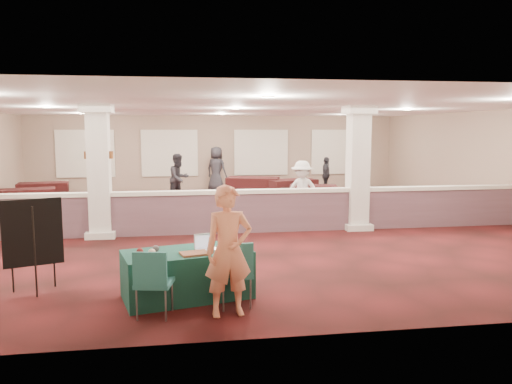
{
  "coord_description": "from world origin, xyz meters",
  "views": [
    {
      "loc": [
        -1.58,
        -13.89,
        2.6
      ],
      "look_at": [
        0.24,
        -2.0,
        1.1
      ],
      "focal_mm": 35.0,
      "sensor_mm": 36.0,
      "label": 1
    }
  ],
  "objects": [
    {
      "name": "ground",
      "position": [
        0.0,
        0.0,
        0.0
      ],
      "size": [
        16.0,
        16.0,
        0.0
      ],
      "primitive_type": "plane",
      "color": "#431011",
      "rests_on": "ground"
    },
    {
      "name": "wall_back",
      "position": [
        0.0,
        8.0,
        1.6
      ],
      "size": [
        16.0,
        0.04,
        3.2
      ],
      "primitive_type": "cube",
      "color": "gray",
      "rests_on": "ground"
    },
    {
      "name": "wall_front",
      "position": [
        0.0,
        -8.0,
        1.6
      ],
      "size": [
        16.0,
        0.04,
        3.2
      ],
      "primitive_type": "cube",
      "color": "gray",
      "rests_on": "ground"
    },
    {
      "name": "wall_right",
      "position": [
        8.0,
        0.0,
        1.6
      ],
      "size": [
        0.04,
        16.0,
        3.2
      ],
      "primitive_type": "cube",
      "color": "gray",
      "rests_on": "ground"
    },
    {
      "name": "ceiling",
      "position": [
        0.0,
        0.0,
        3.2
      ],
      "size": [
        16.0,
        16.0,
        0.02
      ],
      "primitive_type": "cube",
      "color": "white",
      "rests_on": "wall_back"
    },
    {
      "name": "partition_wall",
      "position": [
        0.0,
        -1.5,
        0.57
      ],
      "size": [
        15.6,
        0.28,
        1.1
      ],
      "color": "#553941",
      "rests_on": "ground"
    },
    {
      "name": "column_left",
      "position": [
        -3.5,
        -1.5,
        1.64
      ],
      "size": [
        0.72,
        0.72,
        3.2
      ],
      "color": "beige",
      "rests_on": "ground"
    },
    {
      "name": "column_right",
      "position": [
        3.0,
        -1.5,
        1.64
      ],
      "size": [
        0.72,
        0.72,
        3.2
      ],
      "color": "beige",
      "rests_on": "ground"
    },
    {
      "name": "sconce_left",
      "position": [
        -3.78,
        -1.5,
        2.0
      ],
      "size": [
        0.12,
        0.12,
        0.18
      ],
      "color": "brown",
      "rests_on": "column_left"
    },
    {
      "name": "sconce_right",
      "position": [
        -3.22,
        -1.5,
        2.0
      ],
      "size": [
        0.12,
        0.12,
        0.18
      ],
      "color": "brown",
      "rests_on": "column_left"
    },
    {
      "name": "near_table",
      "position": [
        -1.5,
        -6.28,
        0.37
      ],
      "size": [
        2.09,
        1.39,
        0.74
      ],
      "primitive_type": "cube",
      "rotation": [
        0.0,
        0.0,
        0.24
      ],
      "color": "#0F372A",
      "rests_on": "ground"
    },
    {
      "name": "conf_chair_main",
      "position": [
        -0.82,
        -6.86,
        0.58
      ],
      "size": [
        0.56,
        0.57,
        0.99
      ],
      "rotation": [
        0.0,
        0.0,
        0.15
      ],
      "color": "#22635D",
      "rests_on": "ground"
    },
    {
      "name": "conf_chair_side",
      "position": [
        -1.98,
        -7.09,
        0.57
      ],
      "size": [
        0.57,
        0.58,
        0.97
      ],
      "rotation": [
        0.0,
        0.0,
        -0.21
      ],
      "color": "#22635D",
      "rests_on": "ground"
    },
    {
      "name": "easel_board",
      "position": [
        -3.91,
        -5.7,
        0.97
      ],
      "size": [
        0.86,
        0.54,
        1.52
      ],
      "rotation": [
        0.0,
        0.0,
        0.34
      ],
      "color": "black",
      "rests_on": "ground"
    },
    {
      "name": "woman",
      "position": [
        -0.93,
        -7.12,
        0.92
      ],
      "size": [
        0.72,
        0.52,
        1.85
      ],
      "primitive_type": "imported",
      "rotation": [
        0.0,
        0.0,
        0.13
      ],
      "color": "#EA9365",
      "rests_on": "ground"
    },
    {
      "name": "far_table_front_left",
      "position": [
        -6.5,
        3.0,
        0.35
      ],
      "size": [
        1.9,
        1.26,
        0.71
      ],
      "primitive_type": "cube",
      "rotation": [
        0.0,
        0.0,
        0.24
      ],
      "color": "black",
      "rests_on": "ground"
    },
    {
      "name": "far_table_front_center",
      "position": [
        -2.0,
        0.3,
        0.38
      ],
      "size": [
        2.07,
        1.5,
        0.76
      ],
      "primitive_type": "cube",
      "rotation": [
        0.0,
        0.0,
        -0.34
      ],
      "color": "black",
      "rests_on": "ground"
    },
    {
      "name": "far_table_front_right",
      "position": [
        3.05,
        3.0,
        0.33
      ],
      "size": [
        1.77,
        1.16,
        0.66
      ],
      "primitive_type": "cube",
      "rotation": [
        0.0,
        0.0,
        -0.22
      ],
      "color": "black",
      "rests_on": "ground"
    },
    {
      "name": "far_table_back_left",
      "position": [
        -6.5,
        5.02,
        0.35
      ],
      "size": [
        1.83,
        1.12,
        0.7
      ],
      "primitive_type": "cube",
      "rotation": [
        0.0,
        0.0,
        0.16
      ],
      "color": "black",
      "rests_on": "ground"
    },
    {
      "name": "far_table_back_center",
      "position": [
        1.17,
        4.85,
        0.4
      ],
      "size": [
        2.16,
        1.51,
        0.79
      ],
      "primitive_type": "cube",
      "rotation": [
        0.0,
        0.0,
        -0.3
      ],
      "color": "black",
      "rests_on": "ground"
    },
    {
      "name": "far_table_back_right",
      "position": [
        2.57,
        4.33,
        0.37
      ],
      "size": [
        2.03,
        1.46,
        0.74
      ],
      "primitive_type": "cube",
      "rotation": [
        0.0,
        0.0,
        0.33
      ],
      "color": "black",
      "rests_on": "ground"
    },
    {
      "name": "attendee_a",
      "position": [
        -1.62,
        4.0,
        0.88
      ],
      "size": [
        0.95,
        0.91,
        1.76
      ],
      "primitive_type": "imported",
      "rotation": [
        0.0,
        0.0,
        0.71
      ],
      "color": "black",
      "rests_on": "ground"
    },
    {
      "name": "attendee_b",
      "position": [
        1.89,
        0.0,
        0.86
      ],
      "size": [
        1.21,
        0.97,
        1.72
      ],
      "primitive_type": "imported",
      "rotation": [
        0.0,
        0.0,
        -0.5
      ],
      "color": "silver",
      "rests_on": "ground"
    },
    {
      "name": "attendee_c",
      "position": [
        4.41,
        6.0,
        0.74
      ],
      "size": [
        0.78,
        0.96,
        1.48
      ],
      "primitive_type": "imported",
      "rotation": [
        0.0,
        0.0,
        1.07
      ],
      "color": "black",
      "rests_on": "ground"
    },
    {
      "name": "attendee_d",
      "position": [
        -0.06,
        7.0,
        0.95
      ],
      "size": [
        1.05,
        0.98,
        1.9
      ],
      "primitive_type": "imported",
      "rotation": [
        0.0,
        0.0,
        2.48
      ],
      "color": "black",
      "rests_on": "ground"
    },
    {
      "name": "laptop_base",
      "position": [
        -1.19,
        -6.26,
        0.75
      ],
      "size": [
        0.38,
        0.31,
        0.02
      ],
      "primitive_type": "cube",
      "rotation": [
        0.0,
        0.0,
        0.24
      ],
      "color": "silver",
      "rests_on": "near_table"
    },
    {
      "name": "laptop_screen",
      "position": [
        -1.22,
        -6.14,
        0.87
      ],
      "size": [
        0.33,
        0.09,
        0.22
      ],
      "primitive_type": "cube",
      "rotation": [
        0.0,
        0.0,
        0.24
      ],
      "color": "silver",
      "rests_on": "near_table"
    },
    {
      "name": "screen_glow",
      "position": [
        -1.22,
        -6.15,
        0.85
      ],
      "size": [
        0.3,
        0.08,
        0.19
      ],
      "primitive_type": "cube",
      "rotation": [
        0.0,
        0.0,
        0.24
      ],
      "color": "silver",
      "rests_on": "near_table"
    },
    {
      "name": "knitting",
      "position": [
        -1.39,
        -6.51,
        0.75
      ],
      "size": [
        0.47,
        0.39,
        0.03
      ],
      "primitive_type": "cube",
      "rotation": [
        0.0,
        0.0,
        0.24
      ],
      "color": "#B4511C",
      "rests_on": "near_table"
    },
    {
      "name": "yarn_cream",
      "position": [
        -2.02,
        -6.51,
        0.79
      ],
      "size": [
        0.11,
        0.11,
        0.11
      ],
      "primitive_type": "sphere",
      "color": "#F1DEC7",
      "rests_on": "near_table"
    },
    {
      "name": "yarn_red",
      "position": [
        -2.2,
        -6.4,
        0.79
      ],
      "size": [
        0.1,
        0.1,
        0.1
      ],
      "primitive_type": "sphere",
      "color": "maroon",
      "rests_on": "near_table"
    },
    {
      "name": "yarn_grey",
      "position": [
        -1.97,
        -6.27,
        0.79
      ],
      "size": [
        0.11,
        0.11,
        0.11
      ],
      "primitive_type": "sphere",
      "color": "#4C4C51",
      "rests_on": "near_table"
    },
    {
      "name": "scissors",
      "position": [
        -0.79,
        -6.4,
        0.74
      ],
      "size": [
        0.13,
        0.06,
        0.01
      ],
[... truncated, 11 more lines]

